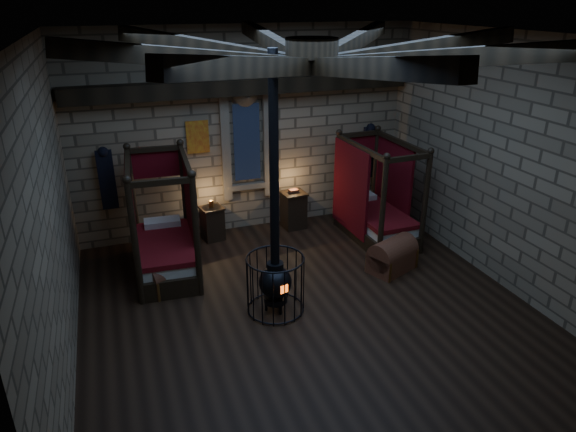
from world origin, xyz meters
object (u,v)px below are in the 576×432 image
object	(u,v)px
bed_left	(165,244)
trunk_left	(170,275)
trunk_right	(392,256)
stove	(275,278)
bed_right	(375,214)

from	to	relation	value
bed_left	trunk_left	world-z (taller)	bed_left
bed_left	trunk_right	xyz separation A→B (m)	(3.91, -1.40, -0.24)
bed_left	trunk_right	world-z (taller)	bed_left
stove	bed_right	bearing A→B (deg)	19.91
bed_left	bed_right	world-z (taller)	bed_left
trunk_left	trunk_right	bearing A→B (deg)	-34.56
trunk_left	stove	bearing A→B (deg)	-64.05
bed_right	trunk_right	xyz separation A→B (m)	(-0.38, -1.40, -0.22)
bed_left	stove	xyz separation A→B (m)	(1.47, -1.94, 0.07)
bed_left	bed_right	distance (m)	4.28
bed_right	bed_left	bearing A→B (deg)	178.05
bed_right	stove	world-z (taller)	stove
stove	bed_left	bearing A→B (deg)	112.43
trunk_left	bed_left	bearing A→B (deg)	62.49
bed_right	trunk_right	size ratio (longest dim) A/B	2.03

